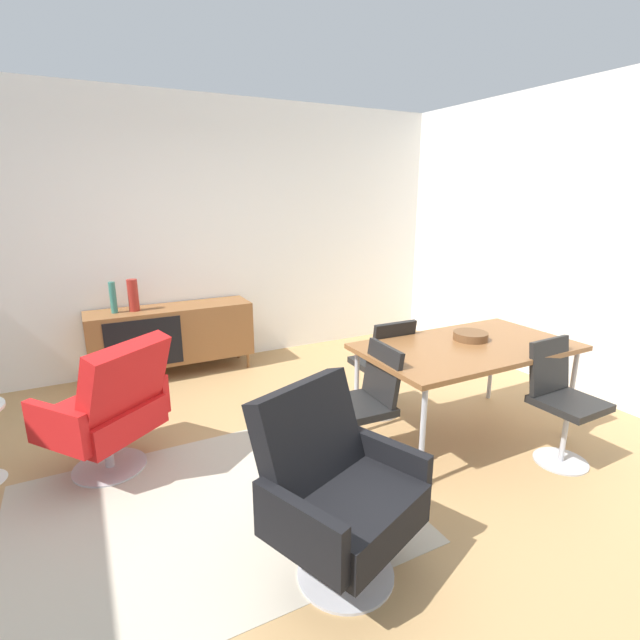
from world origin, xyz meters
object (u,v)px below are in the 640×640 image
at_px(dining_table, 467,350).
at_px(dining_chair_front_right, 561,397).
at_px(wooden_bowl_on_table, 470,336).
at_px(dining_chair_near_window, 366,402).
at_px(sideboard, 172,334).
at_px(vase_cobalt, 113,298).
at_px(armchair_black_shell, 336,487).
at_px(dining_chair_back_left, 384,363).
at_px(vase_sculptural_dark, 133,295).
at_px(lounge_chair_red, 109,408).

xyz_separation_m(dining_table, dining_chair_front_right, (0.35, -0.56, -0.23)).
height_order(dining_table, wooden_bowl_on_table, wooden_bowl_on_table).
relative_size(dining_table, dining_chair_near_window, 1.87).
height_order(sideboard, vase_cobalt, vase_cobalt).
distance_m(dining_chair_front_right, armchair_black_shell, 1.89).
bearing_deg(dining_table, armchair_black_shell, -154.73).
height_order(wooden_bowl_on_table, dining_chair_near_window, dining_chair_near_window).
height_order(dining_table, dining_chair_near_window, dining_chair_near_window).
relative_size(dining_table, dining_chair_back_left, 1.87).
bearing_deg(dining_chair_front_right, dining_chair_near_window, 155.80).
xyz_separation_m(vase_sculptural_dark, dining_chair_front_right, (2.42, -2.90, -0.41)).
xyz_separation_m(wooden_bowl_on_table, lounge_chair_red, (-2.54, 0.62, -0.30)).
bearing_deg(dining_chair_near_window, vase_sculptural_dark, 116.69).
xyz_separation_m(vase_cobalt, dining_chair_front_right, (2.60, -2.90, -0.40)).
xyz_separation_m(vase_cobalt, dining_table, (2.25, -2.34, -0.17)).
height_order(dining_chair_back_left, dining_chair_front_right, same).
distance_m(sideboard, vase_sculptural_dark, 0.55).
bearing_deg(dining_chair_front_right, armchair_black_shell, -175.02).
xyz_separation_m(dining_table, armchair_black_shell, (-1.53, -0.72, -0.23)).
bearing_deg(armchair_black_shell, sideboard, 93.82).
bearing_deg(dining_table, wooden_bowl_on_table, 37.76).
bearing_deg(lounge_chair_red, dining_chair_front_right, -24.54).
relative_size(vase_cobalt, dining_table, 0.19).
bearing_deg(sideboard, lounge_chair_red, -113.15).
distance_m(vase_cobalt, dining_chair_back_left, 2.63).
height_order(dining_chair_near_window, armchair_black_shell, armchair_black_shell).
bearing_deg(wooden_bowl_on_table, lounge_chair_red, 166.19).
relative_size(dining_table, armchair_black_shell, 1.69).
distance_m(vase_sculptural_dark, lounge_chair_red, 1.72).
relative_size(dining_table, dining_chair_front_right, 1.87).
xyz_separation_m(vase_sculptural_dark, armchair_black_shell, (0.54, -3.06, -0.41)).
bearing_deg(dining_chair_near_window, armchair_black_shell, -131.72).
height_order(vase_sculptural_dark, dining_chair_back_left, vase_sculptural_dark).
bearing_deg(sideboard, dining_chair_front_right, -54.28).
bearing_deg(armchair_black_shell, vase_sculptural_dark, 99.93).
height_order(wooden_bowl_on_table, armchair_black_shell, armchair_black_shell).
xyz_separation_m(dining_chair_back_left, dining_chair_near_window, (-0.54, -0.56, 0.00)).
bearing_deg(sideboard, vase_sculptural_dark, 179.67).
bearing_deg(wooden_bowl_on_table, dining_chair_back_left, 134.32).
height_order(vase_sculptural_dark, dining_chair_near_window, vase_sculptural_dark).
relative_size(dining_chair_back_left, armchair_black_shell, 0.90).
relative_size(lounge_chair_red, armchair_black_shell, 1.00).
bearing_deg(vase_sculptural_dark, wooden_bowl_on_table, -46.00).
bearing_deg(dining_chair_back_left, lounge_chair_red, 175.83).
xyz_separation_m(dining_chair_front_right, armchair_black_shell, (-1.88, -0.16, -0.00)).
xyz_separation_m(dining_chair_back_left, lounge_chair_red, (-2.08, 0.15, -0.00)).
bearing_deg(dining_table, dining_chair_back_left, 122.16).
bearing_deg(wooden_bowl_on_table, vase_sculptural_dark, 134.00).
bearing_deg(dining_chair_near_window, lounge_chair_red, 155.18).
bearing_deg(vase_cobalt, dining_chair_front_right, -48.17).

